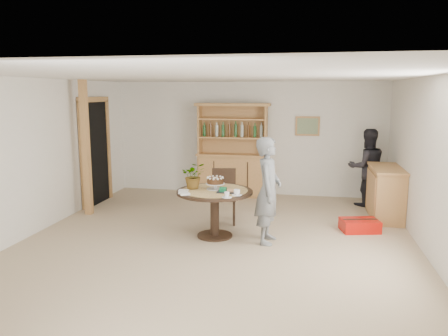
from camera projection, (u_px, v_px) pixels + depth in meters
ground at (216, 245)px, 6.59m from camera, size 7.00×7.00×0.00m
room_shell at (215, 130)px, 6.30m from camera, size 6.04×7.04×2.52m
doorway at (95, 150)px, 8.89m from camera, size 0.13×1.10×2.18m
pine_post at (86, 148)px, 8.04m from camera, size 0.12×0.12×2.50m
hutch at (233, 165)px, 9.66m from camera, size 1.62×0.54×2.04m
sideboard at (386, 193)px, 7.93m from camera, size 0.54×1.26×0.94m
dining_table at (215, 200)px, 6.87m from camera, size 1.20×1.20×0.76m
dining_chair at (224, 192)px, 7.69m from camera, size 0.49×0.49×0.95m
birthday_cake at (215, 182)px, 6.87m from camera, size 0.30×0.30×0.20m
flower_vase at (194, 175)px, 6.92m from camera, size 0.47×0.44×0.42m
gift_tray at (227, 191)px, 6.68m from camera, size 0.30×0.20×0.08m
coffee_cup_a at (237, 193)px, 6.49m from camera, size 0.15×0.15×0.09m
coffee_cup_b at (227, 195)px, 6.35m from camera, size 0.15×0.15×0.08m
napkins at (184, 192)px, 6.62m from camera, size 0.24×0.33×0.03m
teen_boy at (268, 191)px, 6.58m from camera, size 0.42×0.61×1.62m
adult_person at (367, 167)px, 8.77m from camera, size 0.88×0.76×1.56m
red_suitcase at (360, 225)px, 7.21m from camera, size 0.68×0.53×0.21m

